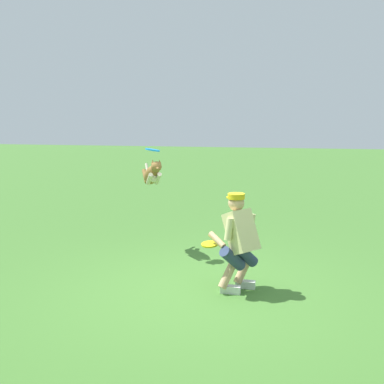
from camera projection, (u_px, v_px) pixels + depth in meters
ground_plane at (201, 295)px, 5.70m from camera, size 60.00×60.00×0.00m
person at (239, 239)px, 5.72m from camera, size 0.71×0.60×1.29m
dog at (152, 175)px, 7.40m from camera, size 0.57×0.94×0.55m
frisbee_flying at (153, 150)px, 7.09m from camera, size 0.30×0.30×0.06m
frisbee_held at (210, 244)px, 5.82m from camera, size 0.32×0.32×0.05m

